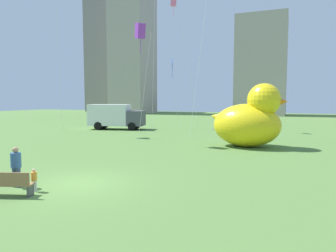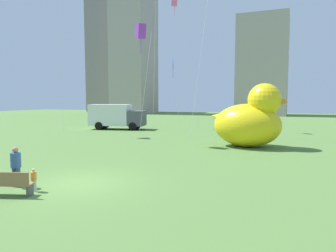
% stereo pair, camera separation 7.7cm
% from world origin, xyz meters
% --- Properties ---
extents(ground_plane, '(140.00, 140.00, 0.00)m').
position_xyz_m(ground_plane, '(0.00, 0.00, 0.00)').
color(ground_plane, '#537839').
extents(park_bench, '(1.77, 0.98, 0.90)m').
position_xyz_m(park_bench, '(-1.25, -2.25, 0.48)').
color(park_bench, olive).
rests_on(park_bench, ground).
extents(person_adult, '(0.39, 0.39, 1.60)m').
position_xyz_m(person_adult, '(-1.92, -1.28, 0.88)').
color(person_adult, '#38476B').
rests_on(person_adult, ground).
extents(person_child, '(0.21, 0.21, 0.87)m').
position_xyz_m(person_child, '(-0.83, -1.46, 0.48)').
color(person_child, silver).
rests_on(person_child, ground).
extents(giant_inflatable_duck, '(5.52, 3.54, 4.57)m').
position_xyz_m(giant_inflatable_duck, '(5.30, 12.54, 1.95)').
color(giant_inflatable_duck, yellow).
rests_on(giant_inflatable_duck, ground).
extents(box_truck, '(6.64, 3.70, 2.85)m').
position_xyz_m(box_truck, '(-10.59, 20.05, 1.45)').
color(box_truck, white).
rests_on(box_truck, ground).
extents(city_skyline, '(76.05, 19.08, 32.94)m').
position_xyz_m(city_skyline, '(-6.92, 57.91, 14.88)').
color(city_skyline, gray).
rests_on(city_skyline, ground).
extents(kite_pink, '(3.16, 3.98, 15.17)m').
position_xyz_m(kite_pink, '(-4.62, 23.18, 14.44)').
color(kite_pink, silver).
rests_on(kite_pink, ground).
extents(kite_purple, '(1.23, 1.15, 9.18)m').
position_xyz_m(kite_purple, '(-2.62, 10.86, 8.52)').
color(kite_purple, silver).
rests_on(kite_purple, ground).
extents(kite_blue, '(1.38, 1.72, 8.28)m').
position_xyz_m(kite_blue, '(-5.12, 24.01, 7.38)').
color(kite_blue, silver).
rests_on(kite_blue, ground).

